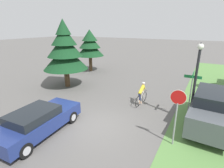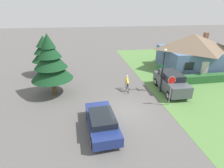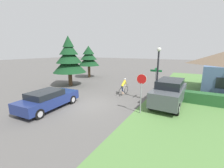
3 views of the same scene
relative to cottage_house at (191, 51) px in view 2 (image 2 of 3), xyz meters
The scene contains 12 objects.
ground_plane 14.82m from the cottage_house, 140.58° to the right, with size 140.00×140.00×0.00m, color #5B5956.
grass_verge_right 5.83m from the cottage_house, 87.48° to the right, with size 16.00×36.00×0.01m, color #568442.
cottage_house is the anchor object (origin of this frame).
hedge_row 5.19m from the cottage_house, 99.73° to the right, with size 9.68×0.90×0.89m, color #285B2D.
sedan_left_lane 17.57m from the cottage_house, 139.89° to the right, with size 2.08×4.61×1.37m.
cyclist 11.59m from the cottage_house, 151.91° to the right, with size 0.44×1.79×1.56m.
parked_suv_right 8.73m from the cottage_house, 133.20° to the right, with size 2.15×4.89×1.97m.
stop_sign 11.50m from the cottage_house, 129.47° to the right, with size 0.67×0.07×2.67m.
street_lamp 9.27m from the cottage_house, 137.92° to the right, with size 0.31×0.31×4.43m.
street_name_sign 9.29m from the cottage_house, 139.28° to the right, with size 0.90×0.90×2.81m.
conifer_tall_near 18.00m from the cottage_house, 163.94° to the right, with size 3.81×3.81×5.80m.
conifer_tall_far 18.83m from the cottage_house, behind, with size 3.22×3.22×4.85m.
Camera 2 is at (-3.04, -11.76, 7.75)m, focal length 28.00 mm.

